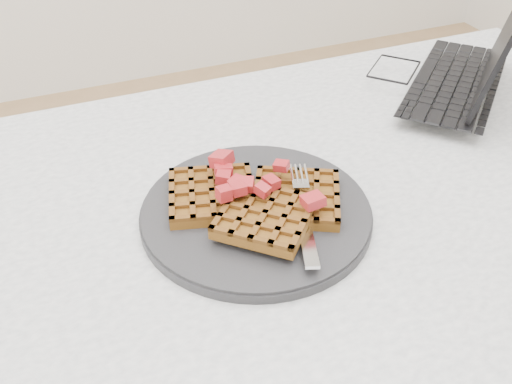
# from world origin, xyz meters

# --- Properties ---
(table) EXTENTS (1.20, 0.80, 0.75)m
(table) POSITION_xyz_m (0.00, 0.00, 0.64)
(table) COLOR white
(table) RESTS_ON ground
(plate) EXTENTS (0.29, 0.29, 0.02)m
(plate) POSITION_xyz_m (-0.12, 0.01, 0.76)
(plate) COLOR #232326
(plate) RESTS_ON table
(waffles) EXTENTS (0.23, 0.21, 0.03)m
(waffles) POSITION_xyz_m (-0.12, 0.01, 0.78)
(waffles) COLOR brown
(waffles) RESTS_ON plate
(strawberry_pile) EXTENTS (0.15, 0.15, 0.02)m
(strawberry_pile) POSITION_xyz_m (-0.12, 0.01, 0.80)
(strawberry_pile) COLOR maroon
(strawberry_pile) RESTS_ON waffles
(fork) EXTENTS (0.08, 0.18, 0.02)m
(fork) POSITION_xyz_m (-0.07, -0.03, 0.77)
(fork) COLOR silver
(fork) RESTS_ON plate
(laptop) EXTENTS (0.39, 0.39, 0.22)m
(laptop) POSITION_xyz_m (0.31, 0.21, 0.79)
(laptop) COLOR black
(laptop) RESTS_ON table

